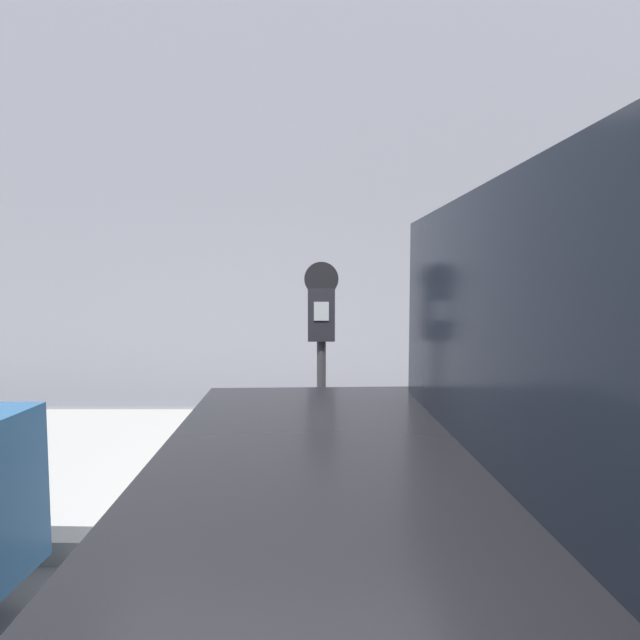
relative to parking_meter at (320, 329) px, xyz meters
name	(u,v)px	position (x,y,z in m)	size (l,w,h in m)	color
sidewalk	(327,461)	(0.06, 0.92, -1.15)	(24.00, 2.80, 0.13)	#9E9B96
building_facade	(324,194)	(0.06, 3.11, 1.35)	(24.00, 0.30, 5.14)	gray
parking_meter	(320,329)	(0.00, 0.00, 0.00)	(0.20, 0.13, 1.49)	#2D2D30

